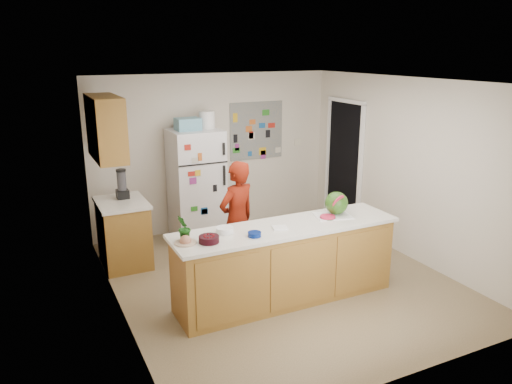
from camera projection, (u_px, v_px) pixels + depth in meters
name	position (u px, v px, depth m)	size (l,w,h in m)	color
floor	(280.00, 279.00, 6.44)	(4.00, 4.50, 0.02)	brown
wall_back	(214.00, 152.00, 8.05)	(4.00, 0.02, 2.50)	beige
wall_left	(114.00, 207.00, 5.25)	(0.02, 4.50, 2.50)	beige
wall_right	(408.00, 169.00, 6.93)	(0.02, 4.50, 2.50)	beige
ceiling	(283.00, 80.00, 5.74)	(4.00, 4.50, 0.02)	white
doorway	(344.00, 164.00, 8.24)	(0.03, 0.85, 2.04)	black
peninsula_base	(286.00, 265.00, 5.80)	(2.60, 0.62, 0.88)	brown
peninsula_top	(286.00, 228.00, 5.67)	(2.68, 0.70, 0.04)	silver
side_counter_base	(124.00, 234.00, 6.78)	(0.60, 0.80, 0.86)	brown
side_counter_top	(121.00, 203.00, 6.65)	(0.64, 0.84, 0.04)	silver
upper_cabinets	(106.00, 128.00, 6.27)	(0.35, 1.00, 0.80)	brown
refrigerator	(196.00, 185.00, 7.64)	(0.75, 0.70, 1.70)	silver
fridge_top_bin	(188.00, 124.00, 7.34)	(0.35, 0.28, 0.18)	#5999B2
photo_collage	(256.00, 131.00, 8.26)	(0.95, 0.01, 0.95)	slate
person	(237.00, 220.00, 6.33)	(0.56, 0.37, 1.53)	#671408
blender_appliance	(122.00, 185.00, 6.73)	(0.12, 0.12, 0.38)	black
cutting_board	(333.00, 216.00, 6.00)	(0.43, 0.32, 0.01)	white
watermelon	(336.00, 203.00, 6.00)	(0.28, 0.28, 0.28)	#15510D
watermelon_slice	(328.00, 217.00, 5.91)	(0.18, 0.18, 0.02)	#D83553
cherry_bowl	(209.00, 239.00, 5.18)	(0.21, 0.21, 0.07)	black
white_bowl	(225.00, 230.00, 5.46)	(0.19, 0.19, 0.06)	silver
cobalt_bowl	(254.00, 234.00, 5.34)	(0.15, 0.15, 0.05)	#03175A
plate	(186.00, 243.00, 5.16)	(0.23, 0.23, 0.02)	beige
paper_towel	(280.00, 228.00, 5.58)	(0.16, 0.14, 0.02)	white
keys	(348.00, 218.00, 5.90)	(0.08, 0.04, 0.01)	gray
potted_plant	(184.00, 228.00, 5.17)	(0.16, 0.13, 0.29)	#0B3B09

